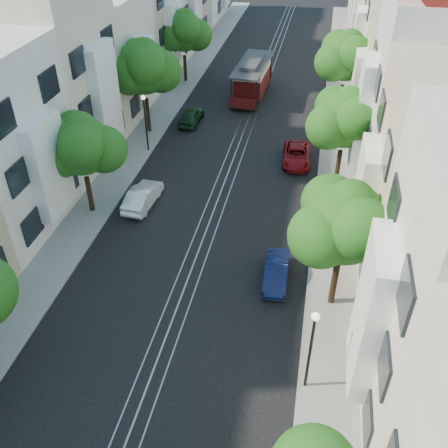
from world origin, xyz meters
The scene contains 22 objects.
ground centered at (0.00, 28.00, 0.00)m, with size 200.00×200.00×0.00m, color black.
sidewalk_east centered at (7.25, 28.00, 0.06)m, with size 2.50×80.00×0.12m, color gray.
sidewalk_west centered at (-7.25, 28.00, 0.06)m, with size 2.50×80.00×0.12m, color gray.
rail_left centered at (-0.55, 28.00, 0.01)m, with size 0.06×80.00×0.02m, color gray.
rail_slot centered at (0.00, 28.00, 0.01)m, with size 0.06×80.00×0.02m, color gray.
rail_right centered at (0.55, 28.00, 0.01)m, with size 0.06×80.00×0.02m, color gray.
lane_line centered at (0.00, 28.00, 0.00)m, with size 0.08×80.00×0.01m, color tan.
townhouses_east centered at (11.87, 27.91, 5.18)m, with size 7.75×72.00×12.00m.
townhouses_west centered at (-11.87, 27.91, 5.08)m, with size 7.75×72.00×11.76m.
tree_e_b centered at (7.26, 8.98, 4.73)m, with size 4.93×4.08×6.68m.
tree_e_c centered at (7.26, 19.98, 4.60)m, with size 4.84×3.99×6.52m.
tree_e_d centered at (7.26, 30.98, 4.87)m, with size 5.01×4.16×6.85m.
tree_w_b centered at (-7.14, 13.98, 4.40)m, with size 4.72×3.87×6.27m.
tree_w_c centered at (-7.14, 24.98, 5.07)m, with size 5.13×4.28×7.09m.
tree_w_d centered at (-7.14, 35.98, 4.60)m, with size 4.84×3.99×6.52m.
lamp_east centered at (6.30, 4.00, 2.85)m, with size 0.32×0.32×4.16m.
lamp_west centered at (-6.30, 22.00, 2.85)m, with size 0.32×0.32×4.16m.
cable_car centered at (-0.50, 33.78, 1.76)m, with size 2.82×7.86×2.98m.
parked_car_e_mid centered at (4.40, 10.08, 0.55)m, with size 1.17×3.35×1.10m, color #0C1540.
parked_car_e_far centered at (4.40, 22.49, 0.56)m, with size 1.86×4.02×1.12m, color maroon.
parked_car_w_mid centered at (-4.40, 15.29, 0.62)m, with size 1.32×3.79×1.25m, color silver.
parked_car_w_far centered at (-4.40, 27.26, 0.62)m, with size 1.46×3.63×1.24m, color #153419.
Camera 1 is at (5.51, -8.78, 17.43)m, focal length 40.00 mm.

